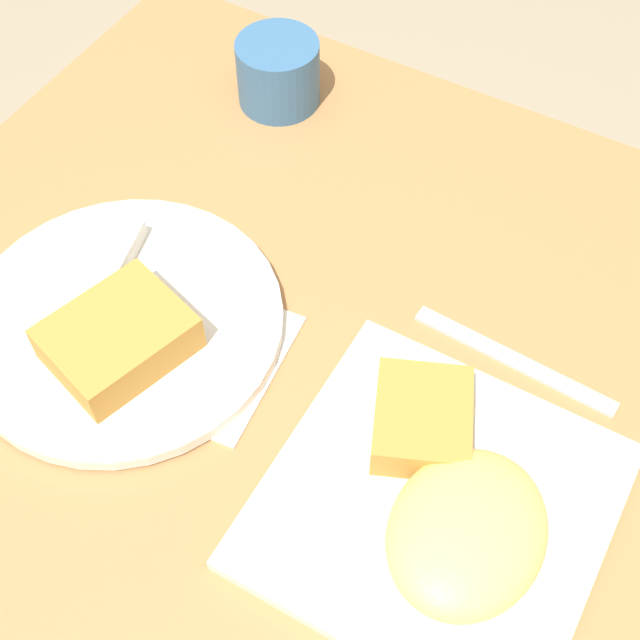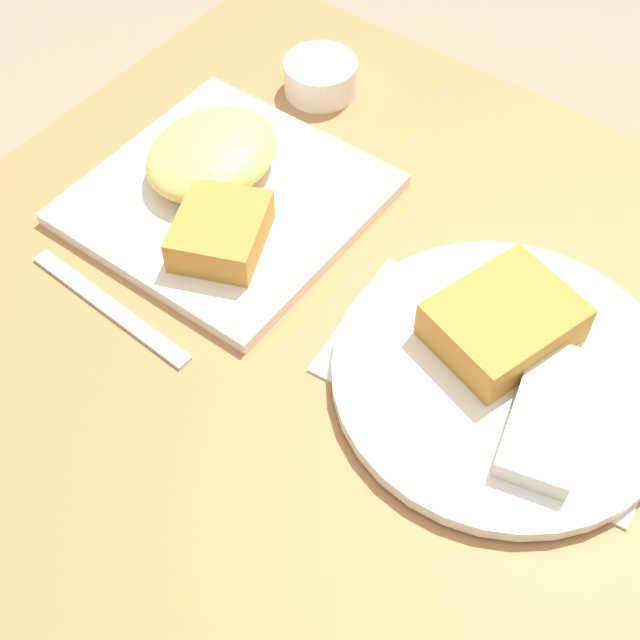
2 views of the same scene
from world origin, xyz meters
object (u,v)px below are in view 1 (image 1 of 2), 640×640
at_px(plate_square_near, 445,504).
at_px(butter_knife, 514,360).
at_px(coffee_mug, 278,72).
at_px(plate_oval_far, 119,321).

bearing_deg(plate_square_near, butter_knife, 2.28).
bearing_deg(butter_knife, coffee_mug, -25.31).
relative_size(plate_square_near, coffee_mug, 2.87).
xyz_separation_m(butter_knife, coffee_mug, (0.20, 0.37, 0.04)).
xyz_separation_m(plate_square_near, plate_oval_far, (0.02, 0.34, -0.00)).
height_order(plate_square_near, coffee_mug, coffee_mug).
bearing_deg(plate_oval_far, coffee_mug, 6.75).
distance_m(plate_square_near, plate_oval_far, 0.34).
bearing_deg(plate_square_near, coffee_mug, 45.74).
bearing_deg(plate_oval_far, butter_knife, -65.40).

